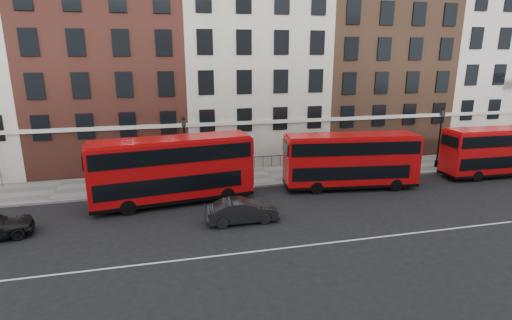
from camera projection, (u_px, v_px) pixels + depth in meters
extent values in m
plane|color=black|center=(316.00, 228.00, 23.63)|extent=(120.00, 120.00, 0.00)
cube|color=slate|center=(269.00, 175.00, 33.47)|extent=(80.00, 5.00, 0.15)
cube|color=gray|center=(278.00, 184.00, 31.12)|extent=(80.00, 0.30, 0.16)
cube|color=white|center=(330.00, 243.00, 21.75)|extent=(70.00, 0.12, 0.01)
cube|color=brown|center=(106.00, 41.00, 34.76)|extent=(12.80, 10.00, 22.00)
cube|color=#A3A090|center=(250.00, 58.00, 38.04)|extent=(12.80, 10.00, 19.00)
cube|color=brown|center=(372.00, 48.00, 40.66)|extent=(12.80, 10.00, 21.00)
cube|color=beige|center=(477.00, 53.00, 43.68)|extent=(12.80, 10.00, 20.00)
cube|color=red|center=(172.00, 170.00, 26.94)|extent=(11.02, 3.94, 4.06)
cube|color=black|center=(174.00, 196.00, 27.44)|extent=(11.03, 3.98, 0.25)
cube|color=black|center=(168.00, 180.00, 27.02)|extent=(9.81, 3.86, 1.08)
cube|color=black|center=(171.00, 151.00, 26.61)|extent=(10.63, 3.97, 1.03)
cube|color=red|center=(171.00, 139.00, 26.40)|extent=(10.69, 3.70, 0.18)
cube|color=black|center=(248.00, 172.00, 29.03)|extent=(0.37, 2.25, 1.33)
cube|color=black|center=(248.00, 158.00, 28.74)|extent=(0.33, 1.95, 0.43)
cylinder|color=black|center=(227.00, 195.00, 27.60)|extent=(1.06, 0.42, 1.03)
cylinder|color=black|center=(218.00, 185.00, 29.67)|extent=(1.06, 0.42, 1.03)
cylinder|color=black|center=(128.00, 208.00, 25.33)|extent=(1.06, 0.42, 1.03)
cylinder|color=black|center=(126.00, 196.00, 27.41)|extent=(1.06, 0.42, 1.03)
cube|color=red|center=(351.00, 160.00, 29.96)|extent=(10.14, 3.61, 3.73)
cube|color=black|center=(349.00, 182.00, 30.42)|extent=(10.14, 3.65, 0.23)
cube|color=black|center=(347.00, 169.00, 30.10)|extent=(9.02, 3.54, 0.99)
cube|color=black|center=(352.00, 145.00, 29.65)|extent=(9.77, 3.64, 0.94)
cube|color=red|center=(352.00, 135.00, 29.46)|extent=(9.83, 3.39, 0.17)
cube|color=black|center=(413.00, 168.00, 30.66)|extent=(0.34, 2.07, 1.23)
cube|color=black|center=(414.00, 155.00, 30.40)|extent=(0.30, 1.79, 0.40)
cylinder|color=black|center=(396.00, 185.00, 29.72)|extent=(0.97, 0.38, 0.94)
cylinder|color=black|center=(384.00, 177.00, 31.75)|extent=(0.97, 0.38, 0.94)
cylinder|color=black|center=(317.00, 188.00, 29.10)|extent=(0.97, 0.38, 0.94)
cylinder|color=black|center=(310.00, 179.00, 31.13)|extent=(0.97, 0.38, 0.94)
cube|color=red|center=(500.00, 151.00, 33.00)|extent=(9.73, 2.52, 3.64)
cube|color=black|center=(496.00, 171.00, 33.45)|extent=(9.73, 2.56, 0.22)
cube|color=black|center=(496.00, 158.00, 33.11)|extent=(8.62, 2.57, 0.97)
cube|color=black|center=(502.00, 138.00, 32.70)|extent=(9.36, 2.59, 0.92)
cube|color=red|center=(503.00, 129.00, 32.51)|extent=(9.44, 2.33, 0.17)
cylinder|color=black|center=(477.00, 176.00, 31.90)|extent=(0.93, 0.28, 0.92)
cylinder|color=black|center=(459.00, 169.00, 33.85)|extent=(0.93, 0.28, 0.92)
imported|color=black|center=(242.00, 211.00, 24.25)|extent=(4.45, 1.64, 1.46)
cylinder|color=black|center=(185.00, 156.00, 30.14)|extent=(0.14, 0.14, 4.60)
cylinder|color=black|center=(186.00, 181.00, 30.66)|extent=(0.32, 0.32, 0.60)
cube|color=#262626|center=(184.00, 123.00, 29.47)|extent=(0.32, 0.32, 0.55)
cone|color=black|center=(183.00, 118.00, 29.38)|extent=(0.44, 0.44, 0.25)
cylinder|color=black|center=(439.00, 142.00, 35.07)|extent=(0.14, 0.14, 4.60)
cylinder|color=black|center=(436.00, 163.00, 35.60)|extent=(0.32, 0.32, 0.60)
cube|color=#262626|center=(443.00, 113.00, 34.41)|extent=(0.32, 0.32, 0.55)
cone|color=black|center=(443.00, 109.00, 34.31)|extent=(0.44, 0.44, 0.25)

